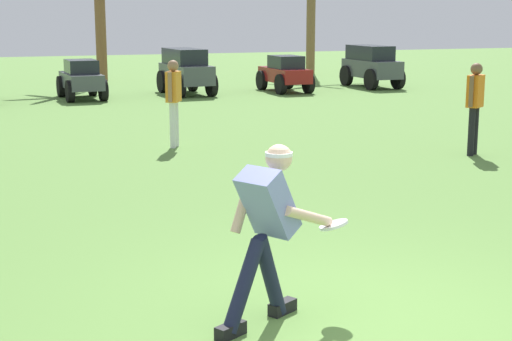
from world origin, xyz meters
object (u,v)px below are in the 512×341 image
frisbee_in_flight (334,225)px  teammate_near_sideline (174,95)px  teammate_midfield (475,100)px  parked_car_slot_f (371,65)px  frisbee_thrower (267,224)px  parked_car_slot_c (81,79)px  parked_car_slot_d (186,70)px  parked_car_slot_e (285,73)px

frisbee_in_flight → teammate_near_sideline: 8.08m
teammate_midfield → parked_car_slot_f: teammate_midfield is taller
frisbee_in_flight → teammate_midfield: 7.63m
frisbee_thrower → parked_car_slot_c: frisbee_thrower is taller
frisbee_in_flight → parked_car_slot_d: size_ratio=0.13×
teammate_near_sideline → parked_car_slot_c: size_ratio=0.70×
parked_car_slot_c → teammate_near_sideline: bearing=-87.0°
teammate_near_sideline → parked_car_slot_f: teammate_near_sideline is taller
parked_car_slot_c → teammate_midfield: bearing=-65.9°
teammate_near_sideline → parked_car_slot_f: bearing=45.7°
frisbee_thrower → frisbee_in_flight: size_ratio=4.24×
frisbee_thrower → teammate_midfield: 8.16m
frisbee_in_flight → teammate_midfield: size_ratio=0.21×
parked_car_slot_d → parked_car_slot_e: bearing=-5.3°
frisbee_thrower → parked_car_slot_f: (10.19, 17.27, -0.07)m
frisbee_thrower → teammate_midfield: teammate_midfield is taller
frisbee_thrower → parked_car_slot_f: 20.05m
parked_car_slot_f → frisbee_in_flight: bearing=-119.1°
frisbee_in_flight → parked_car_slot_e: (6.38, 16.74, -0.12)m
frisbee_in_flight → parked_car_slot_f: (9.56, 17.14, 0.03)m
teammate_near_sideline → parked_car_slot_f: size_ratio=0.65×
frisbee_thrower → parked_car_slot_c: size_ratio=0.62×
teammate_near_sideline → teammate_midfield: bearing=-29.0°
frisbee_thrower → parked_car_slot_f: frisbee_thrower is taller
frisbee_thrower → parked_car_slot_c: 16.90m
frisbee_thrower → parked_car_slot_e: frisbee_thrower is taller
frisbee_in_flight → teammate_midfield: teammate_midfield is taller
teammate_midfield → parked_car_slot_d: bearing=99.6°
frisbee_in_flight → parked_car_slot_d: bearing=79.0°
parked_car_slot_e → parked_car_slot_f: parked_car_slot_f is taller
teammate_near_sideline → parked_car_slot_d: 9.36m
frisbee_thrower → parked_car_slot_f: bearing=59.5°
frisbee_in_flight → parked_car_slot_f: parked_car_slot_f is taller
frisbee_thrower → parked_car_slot_e: size_ratio=0.63×
teammate_near_sideline → parked_car_slot_d: bearing=73.7°
teammate_near_sideline → teammate_midfield: (4.57, -2.53, 0.00)m
teammate_midfield → parked_car_slot_f: (4.29, 11.63, -0.22)m
parked_car_slot_c → parked_car_slot_e: bearing=-0.1°
frisbee_in_flight → parked_car_slot_c: bearing=89.2°
teammate_midfield → parked_car_slot_c: 12.31m
frisbee_in_flight → parked_car_slot_e: 17.92m
parked_car_slot_d → parked_car_slot_f: bearing=1.1°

